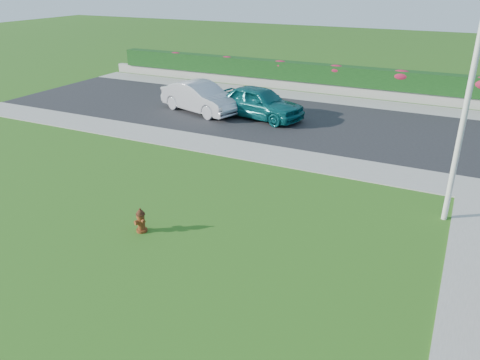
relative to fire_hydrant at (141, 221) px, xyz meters
The scene contains 15 objects.
ground 2.55m from the fire_hydrant, 42.34° to the right, with size 120.00×120.00×0.00m, color black.
street_far 12.69m from the fire_hydrant, 104.28° to the left, with size 26.00×8.00×0.04m, color black.
sidewalk_far 8.39m from the fire_hydrant, 119.51° to the left, with size 24.00×2.00×0.04m, color gray.
sidewalk_beyond 17.32m from the fire_hydrant, 87.12° to the left, with size 34.00×2.00×0.04m, color gray.
retaining_wall 18.82m from the fire_hydrant, 87.35° to the left, with size 34.00×0.40×0.60m, color gray.
hedge 18.93m from the fire_hydrant, 87.36° to the left, with size 32.00×0.90×1.10m, color black.
fire_hydrant is the anchor object (origin of this frame).
sedan_teal 12.00m from the fire_hydrant, 97.85° to the left, with size 1.88×4.67×1.59m, color #0B5356.
sedan_silver 12.53m from the fire_hydrant, 112.79° to the left, with size 1.64×4.71×1.55m, color #B3B4BB.
utility_pole 9.30m from the fire_hydrant, 30.95° to the left, with size 0.16×0.16×5.83m, color silver.
flower_clump_a 21.86m from the fire_hydrant, 120.58° to the left, with size 1.07×0.69×0.54m, color #A41C36.
flower_clump_b 20.11m from the fire_hydrant, 110.62° to the left, with size 1.01×0.65×0.51m, color #A41C36.
flower_clump_c 19.11m from the fire_hydrant, 99.92° to the left, with size 1.11×0.71×0.56m, color #A41C36.
flower_clump_d 18.83m from the fire_hydrant, 89.01° to the left, with size 1.16×0.75×0.58m, color #A41C36.
flower_clump_e 19.27m from the fire_hydrant, 77.68° to the left, with size 1.29×0.83×0.64m, color #A41C36.
Camera 1 is at (5.75, -7.47, 6.71)m, focal length 35.00 mm.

